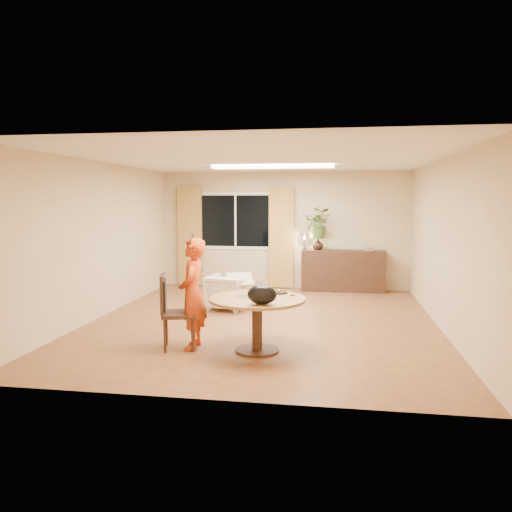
% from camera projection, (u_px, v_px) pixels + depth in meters
% --- Properties ---
extents(floor, '(6.50, 6.50, 0.00)m').
position_uv_depth(floor, '(263.00, 322.00, 8.10)').
color(floor, brown).
rests_on(floor, ground).
extents(ceiling, '(6.50, 6.50, 0.00)m').
position_uv_depth(ceiling, '(263.00, 159.00, 7.81)').
color(ceiling, white).
rests_on(ceiling, wall_back).
extents(wall_back, '(5.50, 0.00, 5.50)m').
position_uv_depth(wall_back, '(284.00, 230.00, 11.15)').
color(wall_back, tan).
rests_on(wall_back, floor).
extents(wall_left, '(0.00, 6.50, 6.50)m').
position_uv_depth(wall_left, '(102.00, 240.00, 8.39)').
color(wall_left, tan).
rests_on(wall_left, floor).
extents(wall_right, '(0.00, 6.50, 6.50)m').
position_uv_depth(wall_right, '(443.00, 244.00, 7.53)').
color(wall_right, tan).
rests_on(wall_right, floor).
extents(window, '(1.70, 0.03, 1.30)m').
position_uv_depth(window, '(236.00, 221.00, 11.28)').
color(window, white).
rests_on(window, wall_back).
extents(curtain_left, '(0.55, 0.08, 2.25)m').
position_uv_depth(curtain_left, '(190.00, 236.00, 11.41)').
color(curtain_left, olive).
rests_on(curtain_left, wall_back).
extents(curtain_right, '(0.55, 0.08, 2.25)m').
position_uv_depth(curtain_right, '(281.00, 237.00, 11.08)').
color(curtain_right, olive).
rests_on(curtain_right, wall_back).
extents(ceiling_panel, '(2.20, 0.35, 0.05)m').
position_uv_depth(ceiling_panel, '(273.00, 167.00, 8.99)').
color(ceiling_panel, white).
rests_on(ceiling_panel, ceiling).
extents(dining_table, '(1.24, 1.24, 0.71)m').
position_uv_depth(dining_table, '(257.00, 309.00, 6.44)').
color(dining_table, brown).
rests_on(dining_table, floor).
extents(dining_chair, '(0.58, 0.55, 1.00)m').
position_uv_depth(dining_chair, '(179.00, 312.00, 6.56)').
color(dining_chair, black).
rests_on(dining_chair, floor).
extents(child, '(0.57, 0.41, 1.47)m').
position_uv_depth(child, '(193.00, 294.00, 6.56)').
color(child, red).
rests_on(child, floor).
extents(laptop, '(0.40, 0.32, 0.23)m').
position_uv_depth(laptop, '(250.00, 288.00, 6.47)').
color(laptop, '#B7B7BC').
rests_on(laptop, dining_table).
extents(tumbler, '(0.08, 0.08, 0.11)m').
position_uv_depth(tumbler, '(268.00, 290.00, 6.65)').
color(tumbler, white).
rests_on(tumbler, dining_table).
extents(wine_glass, '(0.09, 0.09, 0.21)m').
position_uv_depth(wine_glass, '(292.00, 288.00, 6.55)').
color(wine_glass, white).
rests_on(wine_glass, dining_table).
extents(pot_lid, '(0.27, 0.27, 0.04)m').
position_uv_depth(pot_lid, '(279.00, 292.00, 6.73)').
color(pot_lid, white).
rests_on(pot_lid, dining_table).
extents(handbag, '(0.40, 0.28, 0.24)m').
position_uv_depth(handbag, '(262.00, 295.00, 6.00)').
color(handbag, black).
rests_on(handbag, dining_table).
extents(armchair, '(0.79, 0.81, 0.63)m').
position_uv_depth(armchair, '(228.00, 292.00, 8.99)').
color(armchair, beige).
rests_on(armchair, floor).
extents(throw, '(0.60, 0.67, 0.03)m').
position_uv_depth(throw, '(240.00, 275.00, 8.88)').
color(throw, beige).
rests_on(throw, armchair).
extents(sideboard, '(1.78, 0.44, 0.89)m').
position_uv_depth(sideboard, '(343.00, 271.00, 10.80)').
color(sideboard, black).
rests_on(sideboard, floor).
extents(vase, '(0.24, 0.24, 0.25)m').
position_uv_depth(vase, '(318.00, 244.00, 10.82)').
color(vase, black).
rests_on(vase, sideboard).
extents(bouquet, '(0.64, 0.57, 0.66)m').
position_uv_depth(bouquet, '(318.00, 223.00, 10.77)').
color(bouquet, '#356C28').
rests_on(bouquet, vase).
extents(book_stack, '(0.21, 0.16, 0.08)m').
position_uv_depth(book_stack, '(369.00, 249.00, 10.66)').
color(book_stack, '#986F4D').
rests_on(book_stack, sideboard).
extents(desk_lamp, '(0.15, 0.15, 0.36)m').
position_uv_depth(desk_lamp, '(304.00, 242.00, 10.81)').
color(desk_lamp, black).
rests_on(desk_lamp, sideboard).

